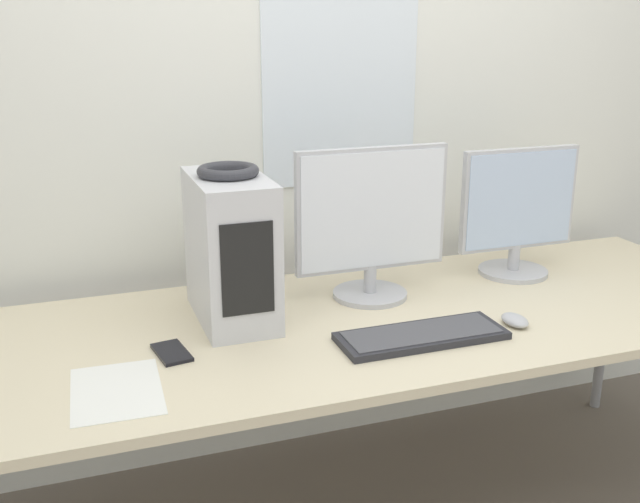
% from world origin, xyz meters
% --- Properties ---
extents(wall_back, '(8.00, 0.07, 2.70)m').
position_xyz_m(wall_back, '(0.00, 1.03, 1.35)').
color(wall_back, silver).
rests_on(wall_back, ground_plane).
extents(desk, '(2.53, 0.90, 0.71)m').
position_xyz_m(desk, '(0.00, 0.45, 0.68)').
color(desk, beige).
rests_on(desk, ground_plane).
extents(pc_tower, '(0.20, 0.39, 0.42)m').
position_xyz_m(pc_tower, '(-0.40, 0.59, 0.93)').
color(pc_tower, silver).
rests_on(pc_tower, desk).
extents(headphones, '(0.17, 0.17, 0.03)m').
position_xyz_m(headphones, '(-0.40, 0.59, 1.15)').
color(headphones, '#333338').
rests_on(headphones, pc_tower).
extents(monitor_main, '(0.49, 0.24, 0.48)m').
position_xyz_m(monitor_main, '(0.05, 0.61, 0.96)').
color(monitor_main, '#B7B7BC').
rests_on(monitor_main, desk).
extents(monitor_right_near, '(0.43, 0.24, 0.44)m').
position_xyz_m(monitor_right_near, '(0.61, 0.65, 0.93)').
color(monitor_right_near, '#B7B7BC').
rests_on(monitor_right_near, desk).
extents(keyboard, '(0.47, 0.17, 0.02)m').
position_xyz_m(keyboard, '(0.05, 0.26, 0.73)').
color(keyboard, '#28282D').
rests_on(keyboard, desk).
extents(mouse, '(0.07, 0.10, 0.03)m').
position_xyz_m(mouse, '(0.35, 0.26, 0.73)').
color(mouse, '#B2B2B7').
rests_on(mouse, desk).
extents(cell_phone, '(0.10, 0.15, 0.01)m').
position_xyz_m(cell_phone, '(-0.61, 0.39, 0.72)').
color(cell_phone, black).
rests_on(cell_phone, desk).
extents(paper_sheet_left, '(0.22, 0.30, 0.00)m').
position_xyz_m(paper_sheet_left, '(-0.77, 0.23, 0.71)').
color(paper_sheet_left, white).
rests_on(paper_sheet_left, desk).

